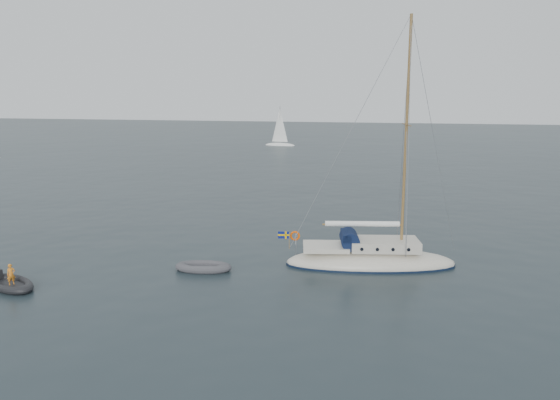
# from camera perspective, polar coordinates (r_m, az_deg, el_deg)

# --- Properties ---
(ground) EXTENTS (300.00, 300.00, 0.00)m
(ground) POSITION_cam_1_polar(r_m,az_deg,el_deg) (29.65, 2.38, -7.09)
(ground) COLOR black
(ground) RESTS_ON ground
(sailboat) EXTENTS (9.67, 2.89, 13.76)m
(sailboat) POSITION_cam_1_polar(r_m,az_deg,el_deg) (30.10, 9.48, -4.88)
(sailboat) COLOR silver
(sailboat) RESTS_ON ground
(dinghy) EXTENTS (3.04, 1.37, 0.44)m
(dinghy) POSITION_cam_1_polar(r_m,az_deg,el_deg) (29.41, -8.02, -6.95)
(dinghy) COLOR #46464B
(dinghy) RESTS_ON ground
(rib) EXTENTS (3.38, 1.54, 1.22)m
(rib) POSITION_cam_1_polar(r_m,az_deg,el_deg) (29.78, -26.39, -7.80)
(rib) COLOR black
(rib) RESTS_ON ground
(distant_yacht_c) EXTENTS (5.62, 3.00, 7.44)m
(distant_yacht_c) POSITION_cam_1_polar(r_m,az_deg,el_deg) (98.14, -0.01, 7.56)
(distant_yacht_c) COLOR white
(distant_yacht_c) RESTS_ON ground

